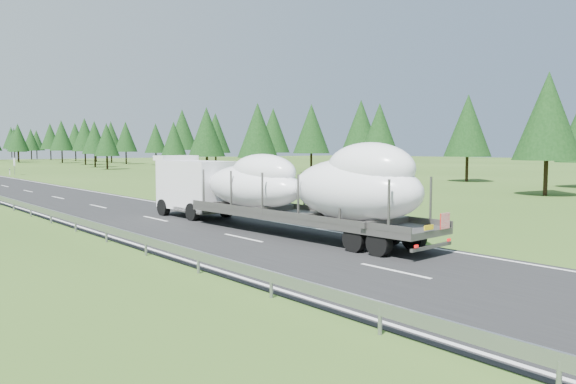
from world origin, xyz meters
TOP-DOWN VIEW (x-y plane):
  - ground at (0.00, 0.00)m, footprint 400.00×400.00m
  - highway_sign at (7.20, 80.00)m, footprint 0.08×0.90m
  - tree_line_right at (39.38, 103.90)m, footprint 27.02×275.48m
  - boat_truck at (2.41, 9.31)m, footprint 3.55×19.96m

SIDE VIEW (x-z plane):
  - ground at x=0.00m, z-range 0.00..0.00m
  - highway_sign at x=7.20m, z-range 0.51..3.11m
  - boat_truck at x=2.41m, z-range 0.10..4.52m
  - tree_line_right at x=39.38m, z-range 0.76..13.37m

